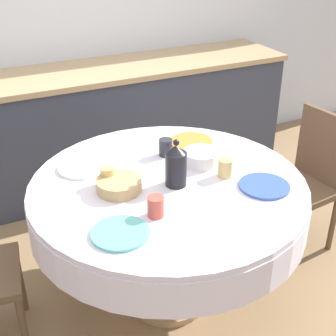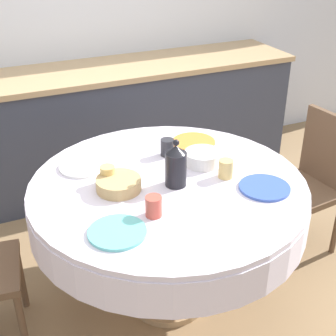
{
  "view_description": "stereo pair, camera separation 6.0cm",
  "coord_description": "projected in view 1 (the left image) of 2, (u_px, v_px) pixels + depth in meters",
  "views": [
    {
      "loc": [
        -0.87,
        -1.79,
        1.95
      ],
      "look_at": [
        0.0,
        0.0,
        0.85
      ],
      "focal_mm": 50.0,
      "sensor_mm": 36.0,
      "label": 1
    },
    {
      "loc": [
        -0.81,
        -1.81,
        1.95
      ],
      "look_at": [
        0.0,
        0.0,
        0.85
      ],
      "focal_mm": 50.0,
      "sensor_mm": 36.0,
      "label": 2
    }
  ],
  "objects": [
    {
      "name": "ground_plane",
      "position": [
        168.0,
        298.0,
        2.68
      ],
      "size": [
        12.0,
        12.0,
        0.0
      ],
      "primitive_type": "plane",
      "color": "#8E704C"
    },
    {
      "name": "wall_back",
      "position": [
        63.0,
        11.0,
        3.46
      ],
      "size": [
        7.0,
        0.05,
        2.6
      ],
      "color": "silver",
      "rests_on": "ground_plane"
    },
    {
      "name": "kitchen_counter",
      "position": [
        86.0,
        130.0,
        3.6
      ],
      "size": [
        3.24,
        0.64,
        0.94
      ],
      "color": "#383D4C",
      "rests_on": "ground_plane"
    },
    {
      "name": "dining_table",
      "position": [
        168.0,
        203.0,
        2.37
      ],
      "size": [
        1.38,
        1.38,
        0.77
      ],
      "color": "tan",
      "rests_on": "ground_plane"
    },
    {
      "name": "chair_left",
      "position": [
        308.0,
        176.0,
        2.92
      ],
      "size": [
        0.44,
        0.44,
        0.9
      ],
      "rotation": [
        0.0,
        0.0,
        -4.6
      ],
      "color": "brown",
      "rests_on": "ground_plane"
    },
    {
      "name": "plate_near_left",
      "position": [
        120.0,
        233.0,
        1.93
      ],
      "size": [
        0.25,
        0.25,
        0.01
      ],
      "primitive_type": "cylinder",
      "color": "#60BCB7",
      "rests_on": "dining_table"
    },
    {
      "name": "cup_near_left",
      "position": [
        156.0,
        207.0,
        2.03
      ],
      "size": [
        0.07,
        0.07,
        0.09
      ],
      "primitive_type": "cylinder",
      "color": "#CC4C3D",
      "rests_on": "dining_table"
    },
    {
      "name": "plate_near_right",
      "position": [
        264.0,
        186.0,
        2.26
      ],
      "size": [
        0.25,
        0.25,
        0.01
      ],
      "primitive_type": "cylinder",
      "color": "#3856AD",
      "rests_on": "dining_table"
    },
    {
      "name": "cup_near_right",
      "position": [
        225.0,
        168.0,
        2.34
      ],
      "size": [
        0.07,
        0.07,
        0.09
      ],
      "primitive_type": "cylinder",
      "color": "#DBB766",
      "rests_on": "dining_table"
    },
    {
      "name": "plate_far_left",
      "position": [
        82.0,
        168.0,
        2.42
      ],
      "size": [
        0.25,
        0.25,
        0.01
      ],
      "primitive_type": "cylinder",
      "color": "white",
      "rests_on": "dining_table"
    },
    {
      "name": "cup_far_left",
      "position": [
        108.0,
        176.0,
        2.27
      ],
      "size": [
        0.07,
        0.07,
        0.09
      ],
      "primitive_type": "cylinder",
      "color": "#DBB766",
      "rests_on": "dining_table"
    },
    {
      "name": "plate_far_right",
      "position": [
        191.0,
        142.0,
        2.7
      ],
      "size": [
        0.25,
        0.25,
        0.01
      ],
      "primitive_type": "cylinder",
      "color": "orange",
      "rests_on": "dining_table"
    },
    {
      "name": "cup_far_right",
      "position": [
        166.0,
        147.0,
        2.54
      ],
      "size": [
        0.07,
        0.07,
        0.09
      ],
      "primitive_type": "cylinder",
      "color": "#28282D",
      "rests_on": "dining_table"
    },
    {
      "name": "coffee_carafe",
      "position": [
        176.0,
        166.0,
        2.24
      ],
      "size": [
        0.1,
        0.1,
        0.24
      ],
      "color": "black",
      "rests_on": "dining_table"
    },
    {
      "name": "bread_basket",
      "position": [
        119.0,
        185.0,
        2.22
      ],
      "size": [
        0.22,
        0.22,
        0.06
      ],
      "primitive_type": "cylinder",
      "color": "tan",
      "rests_on": "dining_table"
    },
    {
      "name": "fruit_bowl",
      "position": [
        201.0,
        157.0,
        2.46
      ],
      "size": [
        0.19,
        0.19,
        0.07
      ],
      "primitive_type": "cylinder",
      "color": "silver",
      "rests_on": "dining_table"
    }
  ]
}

